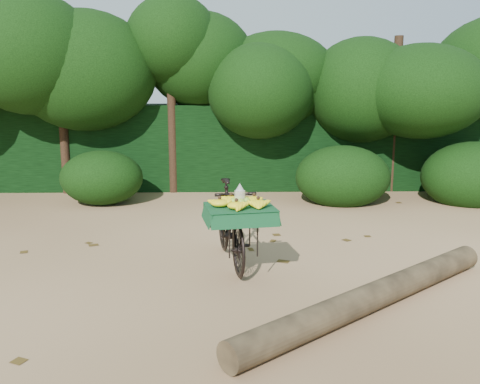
{
  "coord_description": "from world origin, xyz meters",
  "views": [
    {
      "loc": [
        -0.62,
        -5.05,
        2.06
      ],
      "look_at": [
        -0.5,
        0.66,
        0.94
      ],
      "focal_mm": 38.0,
      "sensor_mm": 36.0,
      "label": 1
    }
  ],
  "objects": [
    {
      "name": "ground",
      "position": [
        0.0,
        0.0,
        0.0
      ],
      "size": [
        80.0,
        80.0,
        0.0
      ],
      "primitive_type": "plane",
      "color": "tan",
      "rests_on": "ground"
    },
    {
      "name": "leaf_litter",
      "position": [
        0.0,
        0.65,
        0.01
      ],
      "size": [
        7.0,
        7.3,
        0.01
      ],
      "primitive_type": null,
      "color": "#493513",
      "rests_on": "ground"
    },
    {
      "name": "vendor_bicycle",
      "position": [
        -0.61,
        0.87,
        0.52
      ],
      "size": [
        0.9,
        1.82,
        1.02
      ],
      "rotation": [
        0.0,
        0.0,
        0.18
      ],
      "color": "black",
      "rests_on": "ground"
    },
    {
      "name": "fallen_log",
      "position": [
        0.79,
        -0.47,
        0.13
      ],
      "size": [
        3.02,
        2.51,
        0.27
      ],
      "primitive_type": "cylinder",
      "rotation": [
        1.57,
        0.0,
        -0.89
      ],
      "color": "brown",
      "rests_on": "ground"
    },
    {
      "name": "tree_row",
      "position": [
        -0.65,
        5.5,
        2.0
      ],
      "size": [
        14.5,
        2.0,
        4.0
      ],
      "primitive_type": null,
      "color": "black",
      "rests_on": "ground"
    },
    {
      "name": "bush_clumps",
      "position": [
        0.5,
        4.3,
        0.45
      ],
      "size": [
        8.8,
        1.7,
        0.9
      ],
      "primitive_type": null,
      "color": "black",
      "rests_on": "ground"
    },
    {
      "name": "hedge_backdrop",
      "position": [
        0.0,
        6.3,
        0.9
      ],
      "size": [
        26.0,
        1.8,
        1.8
      ],
      "primitive_type": "cube",
      "color": "black",
      "rests_on": "ground"
    }
  ]
}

